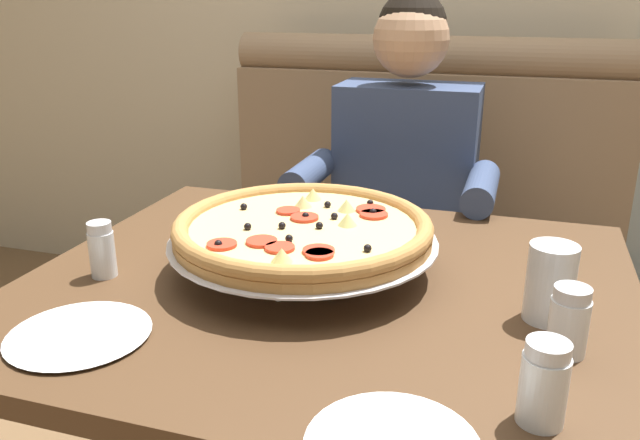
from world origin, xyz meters
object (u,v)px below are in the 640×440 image
(dining_table, at_px, (326,325))
(plate_near_right, at_px, (79,331))
(booth_bench, at_px, (408,265))
(drinking_glass, at_px, (550,287))
(diner_main, at_px, (399,199))
(pizza, at_px, (303,230))
(shaker_pepper_flakes, at_px, (568,326))
(shaker_parmesan, at_px, (543,389))
(shaker_oregano, at_px, (102,253))

(dining_table, bearing_deg, plate_near_right, -134.10)
(booth_bench, bearing_deg, plate_near_right, -103.63)
(dining_table, height_order, drinking_glass, drinking_glass)
(diner_main, relative_size, pizza, 2.50)
(dining_table, relative_size, diner_main, 0.87)
(diner_main, bearing_deg, shaker_pepper_flakes, -63.61)
(shaker_parmesan, bearing_deg, shaker_pepper_flakes, 78.52)
(booth_bench, xyz_separation_m, shaker_oregano, (-0.41, -1.05, 0.40))
(shaker_pepper_flakes, bearing_deg, shaker_oregano, 177.71)
(shaker_parmesan, bearing_deg, pizza, 140.87)
(shaker_parmesan, bearing_deg, diner_main, 110.26)
(dining_table, relative_size, pizza, 2.18)
(pizza, bearing_deg, booth_bench, 86.52)
(drinking_glass, bearing_deg, diner_main, 118.05)
(plate_near_right, distance_m, drinking_glass, 0.75)
(diner_main, distance_m, shaker_pepper_flakes, 0.92)
(diner_main, xyz_separation_m, plate_near_right, (-0.31, -1.00, 0.06))
(shaker_oregano, height_order, drinking_glass, drinking_glass)
(shaker_parmesan, distance_m, plate_near_right, 0.68)
(shaker_parmesan, relative_size, shaker_oregano, 1.05)
(booth_bench, bearing_deg, dining_table, -90.00)
(dining_table, relative_size, shaker_parmesan, 9.93)
(booth_bench, height_order, plate_near_right, booth_bench)
(pizza, xyz_separation_m, drinking_glass, (0.44, -0.07, -0.03))
(dining_table, xyz_separation_m, pizza, (-0.06, 0.03, 0.18))
(booth_bench, height_order, dining_table, booth_bench)
(shaker_parmesan, xyz_separation_m, shaker_pepper_flakes, (0.04, 0.18, -0.00))
(plate_near_right, relative_size, drinking_glass, 1.70)
(diner_main, xyz_separation_m, pizza, (-0.06, -0.65, 0.13))
(plate_near_right, bearing_deg, shaker_pepper_flakes, 13.86)
(dining_table, relative_size, shaker_pepper_flakes, 10.39)
(shaker_oregano, distance_m, drinking_glass, 0.80)
(diner_main, bearing_deg, drinking_glass, -61.95)
(dining_table, height_order, pizza, pizza)
(diner_main, bearing_deg, pizza, -95.42)
(booth_bench, height_order, shaker_oregano, booth_bench)
(booth_bench, relative_size, shaker_parmesan, 12.17)
(booth_bench, bearing_deg, pizza, -93.48)
(booth_bench, bearing_deg, diner_main, -88.71)
(drinking_glass, bearing_deg, shaker_pepper_flakes, -76.47)
(booth_bench, height_order, shaker_parmesan, booth_bench)
(dining_table, bearing_deg, pizza, 151.37)
(dining_table, bearing_deg, shaker_parmesan, -40.47)
(booth_bench, distance_m, dining_table, 0.98)
(dining_table, xyz_separation_m, shaker_oregano, (-0.41, -0.11, 0.14))
(pizza, height_order, shaker_parmesan, pizza)
(pizza, xyz_separation_m, shaker_pepper_flakes, (0.47, -0.17, -0.04))
(booth_bench, distance_m, shaker_pepper_flakes, 1.23)
(booth_bench, xyz_separation_m, drinking_glass, (0.39, -0.98, 0.42))
(diner_main, height_order, drinking_glass, diner_main)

